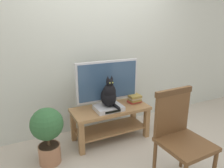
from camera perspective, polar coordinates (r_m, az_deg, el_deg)
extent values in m
plane|color=#ADA393|center=(2.81, 5.13, -19.66)|extent=(12.00, 12.00, 0.00)
cube|color=#B7BCB2|center=(3.24, -4.10, 11.90)|extent=(7.00, 0.12, 2.80)
cube|color=olive|center=(2.98, -0.42, -6.99)|extent=(1.12, 0.48, 0.04)
cube|color=olive|center=(2.77, -8.50, -14.84)|extent=(0.07, 0.07, 0.45)
cube|color=olive|center=(3.17, 9.57, -10.62)|extent=(0.07, 0.07, 0.45)
cube|color=olive|center=(3.09, -10.68, -11.42)|extent=(0.07, 0.07, 0.45)
cube|color=olive|center=(3.46, 5.91, -8.10)|extent=(0.07, 0.07, 0.45)
cube|color=olive|center=(3.12, -0.41, -12.26)|extent=(1.02, 0.40, 0.02)
cube|color=#B7B7BC|center=(3.04, -1.16, -5.74)|extent=(0.30, 0.20, 0.03)
cube|color=#B7B7BC|center=(3.02, -1.16, -4.89)|extent=(0.06, 0.04, 0.07)
cube|color=#B7B7BC|center=(2.92, -1.20, 0.95)|extent=(0.94, 0.05, 0.57)
cube|color=navy|center=(2.90, -0.96, 0.81)|extent=(0.88, 0.01, 0.52)
sphere|color=#2672F2|center=(3.19, 6.53, -2.97)|extent=(0.01, 0.01, 0.01)
cube|color=#BCBCC1|center=(2.89, -0.98, -6.63)|extent=(0.38, 0.29, 0.06)
cube|color=black|center=(2.76, 0.32, -7.71)|extent=(0.23, 0.01, 0.03)
ellipsoid|color=black|center=(2.83, -0.99, -3.62)|extent=(0.21, 0.26, 0.26)
ellipsoid|color=black|center=(2.77, -0.72, -2.22)|extent=(0.18, 0.17, 0.24)
sphere|color=black|center=(2.72, -0.62, 0.42)|extent=(0.10, 0.10, 0.10)
cone|color=black|center=(2.69, -1.16, 1.70)|extent=(0.05, 0.05, 0.06)
cone|color=black|center=(2.71, -0.09, 1.83)|extent=(0.05, 0.05, 0.06)
sphere|color=#B2C64C|center=(2.67, -0.59, 0.27)|extent=(0.02, 0.02, 0.02)
sphere|color=#B2C64C|center=(2.69, 0.20, 0.38)|extent=(0.02, 0.02, 0.02)
cylinder|color=black|center=(2.82, 0.95, -6.06)|extent=(0.04, 0.20, 0.04)
cylinder|color=brown|center=(2.42, 11.76, -19.98)|extent=(0.04, 0.04, 0.47)
cylinder|color=brown|center=(2.66, 18.99, -16.83)|extent=(0.04, 0.04, 0.47)
cube|color=brown|center=(2.28, 19.75, -15.46)|extent=(0.49, 0.49, 0.04)
cube|color=brown|center=(2.29, 16.42, -7.35)|extent=(0.45, 0.05, 0.50)
cube|color=#4D331C|center=(2.21, 16.88, -2.07)|extent=(0.48, 0.06, 0.06)
cube|color=#B2332D|center=(3.18, 6.23, -4.80)|extent=(0.20, 0.14, 0.03)
cube|color=olive|center=(3.16, 6.33, -4.38)|extent=(0.17, 0.15, 0.03)
cube|color=beige|center=(3.14, 6.38, -3.89)|extent=(0.17, 0.13, 0.03)
cube|color=olive|center=(3.13, 6.24, -3.34)|extent=(0.18, 0.17, 0.03)
cylinder|color=#9E6B4C|center=(2.77, -16.90, -18.03)|extent=(0.26, 0.26, 0.24)
cylinder|color=#332319|center=(2.71, -17.10, -16.12)|extent=(0.24, 0.24, 0.02)
cylinder|color=#4C3823|center=(2.67, -17.24, -14.75)|extent=(0.04, 0.04, 0.13)
sphere|color=#2D5B33|center=(2.57, -17.66, -10.53)|extent=(0.39, 0.39, 0.39)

